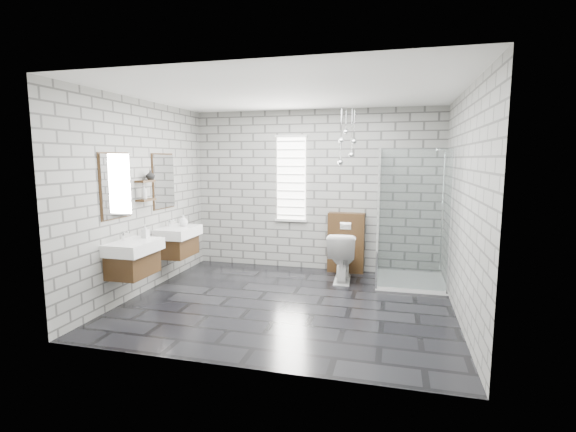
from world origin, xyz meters
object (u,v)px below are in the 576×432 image
at_px(vanity_right, 176,233).
at_px(shower_enclosure, 405,252).
at_px(cistern_panel, 346,243).
at_px(toilet, 342,256).
at_px(vanity_left, 131,248).

bearing_deg(vanity_right, shower_enclosure, 11.04).
xyz_separation_m(cistern_panel, toilet, (0.00, -0.52, -0.12)).
height_order(vanity_right, cistern_panel, vanity_right).
xyz_separation_m(vanity_left, shower_enclosure, (3.41, 1.79, -0.25)).
bearing_deg(cistern_panel, shower_enclosure, -28.97).
distance_m(vanity_left, shower_enclosure, 3.86).
bearing_deg(vanity_right, vanity_left, -90.00).
bearing_deg(toilet, cistern_panel, -93.74).
distance_m(vanity_right, toilet, 2.59).
height_order(cistern_panel, toilet, cistern_panel).
bearing_deg(toilet, vanity_left, 32.16).
height_order(vanity_right, toilet, vanity_right).
relative_size(vanity_right, toilet, 2.04).
xyz_separation_m(vanity_left, toilet, (2.47, 1.79, -0.37)).
relative_size(vanity_right, shower_enclosure, 0.77).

